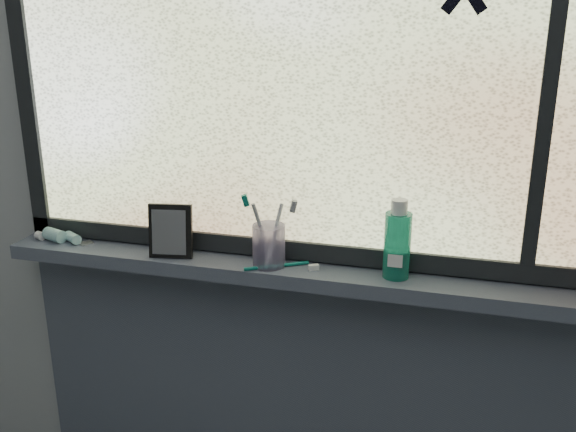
# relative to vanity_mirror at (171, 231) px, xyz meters

# --- Properties ---
(wall_back) EXTENTS (3.00, 0.01, 2.50)m
(wall_back) POSITION_rel_vanity_mirror_xyz_m (0.32, 0.10, 0.16)
(wall_back) COLOR #9EA3A8
(wall_back) RESTS_ON ground
(windowsill) EXTENTS (1.62, 0.14, 0.04)m
(windowsill) POSITION_rel_vanity_mirror_xyz_m (0.32, 0.02, -0.09)
(windowsill) COLOR #454C5C
(windowsill) RESTS_ON wall_back
(sill_apron) EXTENTS (1.62, 0.02, 0.98)m
(sill_apron) POSITION_rel_vanity_mirror_xyz_m (0.32, 0.08, -0.60)
(sill_apron) COLOR #454C5C
(sill_apron) RESTS_ON floor
(window_pane) EXTENTS (1.50, 0.01, 1.00)m
(window_pane) POSITION_rel_vanity_mirror_xyz_m (0.32, 0.07, 0.44)
(window_pane) COLOR silver
(window_pane) RESTS_ON wall_back
(frame_bottom) EXTENTS (1.60, 0.03, 0.05)m
(frame_bottom) POSITION_rel_vanity_mirror_xyz_m (0.32, 0.07, -0.04)
(frame_bottom) COLOR black
(frame_bottom) RESTS_ON windowsill
(frame_left) EXTENTS (0.05, 0.03, 1.10)m
(frame_left) POSITION_rel_vanity_mirror_xyz_m (-0.45, 0.07, 0.44)
(frame_left) COLOR black
(frame_left) RESTS_ON wall_back
(frame_mullion) EXTENTS (0.03, 0.03, 1.00)m
(frame_mullion) POSITION_rel_vanity_mirror_xyz_m (0.92, 0.07, 0.44)
(frame_mullion) COLOR black
(frame_mullion) RESTS_ON wall_back
(vanity_mirror) EXTENTS (0.13, 0.08, 0.15)m
(vanity_mirror) POSITION_rel_vanity_mirror_xyz_m (0.00, 0.00, 0.00)
(vanity_mirror) COLOR black
(vanity_mirror) RESTS_ON windowsill
(toothpaste_tube) EXTENTS (0.21, 0.12, 0.04)m
(toothpaste_tube) POSITION_rel_vanity_mirror_xyz_m (-0.36, 0.02, -0.06)
(toothpaste_tube) COLOR white
(toothpaste_tube) RESTS_ON windowsill
(toothbrush_cup) EXTENTS (0.11, 0.11, 0.11)m
(toothbrush_cup) POSITION_rel_vanity_mirror_xyz_m (0.28, 0.01, -0.02)
(toothbrush_cup) COLOR #AB9BCD
(toothbrush_cup) RESTS_ON windowsill
(toothbrush_lying) EXTENTS (0.20, 0.13, 0.01)m
(toothbrush_lying) POSITION_rel_vanity_mirror_xyz_m (0.30, 0.00, -0.07)
(toothbrush_lying) COLOR #0B6A5D
(toothbrush_lying) RESTS_ON windowsill
(mouthwash_bottle) EXTENTS (0.08, 0.08, 0.17)m
(mouthwash_bottle) POSITION_rel_vanity_mirror_xyz_m (0.61, 0.02, 0.03)
(mouthwash_bottle) COLOR #1D9979
(mouthwash_bottle) RESTS_ON windowsill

